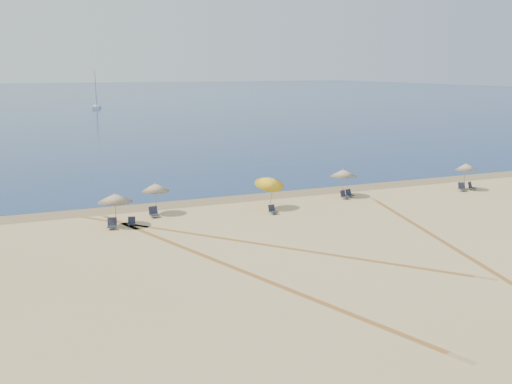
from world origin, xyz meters
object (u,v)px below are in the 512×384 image
Objects in this scene: umbrella_4 at (343,173)px; chair_9 at (471,186)px; umbrella_3 at (270,181)px; chair_8 at (462,187)px; chair_7 at (349,194)px; chair_3 at (132,222)px; umbrella_5 at (466,167)px; sailboat_1 at (96,97)px; umbrella_1 at (115,198)px; chair_6 at (344,195)px; chair_5 at (273,210)px; chair_2 at (112,224)px; umbrella_2 at (155,187)px; chair_4 at (154,213)px.

chair_9 is (11.64, -1.96, -1.66)m from umbrella_4.
chair_8 is at bearing -1.40° from umbrella_3.
chair_3 is at bearing 174.35° from chair_7.
sailboat_1 reaches higher than umbrella_5.
chair_8 is (-0.54, -0.35, -1.69)m from umbrella_5.
umbrella_1 is at bearing -177.97° from umbrella_3.
umbrella_1 reaches higher than chair_3.
chair_6 is 118.32m from sailboat_1.
chair_9 reaches higher than chair_5.
chair_2 is 0.08× the size of sailboat_1.
umbrella_5 is at bearing -4.03° from umbrella_2.
chair_4 is 0.08× the size of sailboat_1.
umbrella_1 is 11.33m from umbrella_3.
umbrella_2 is 2.75× the size of chair_8.
chair_2 is 0.97× the size of chair_8.
chair_3 is at bearing -172.41° from umbrella_4.
chair_8 is (18.17, 0.96, 0.03)m from chair_5.
chair_2 is 29.45m from chair_8.
sailboat_1 is (11.82, 117.32, 0.95)m from umbrella_2.
umbrella_1 is 120.44m from sailboat_1.
chair_5 is (10.93, -0.99, -1.64)m from umbrella_1.
umbrella_3 is 3.26× the size of chair_8.
chair_7 is at bearing 9.28° from umbrella_3.
umbrella_1 is 18.71m from umbrella_4.
umbrella_2 reaches higher than chair_3.
chair_6 is 1.02× the size of chair_9.
sailboat_1 is (-14.61, 119.18, 0.90)m from umbrella_5.
chair_9 is 120.37m from sailboat_1.
chair_3 is 120.63m from sailboat_1.
chair_8 reaches higher than chair_3.
chair_8 is (29.45, 0.54, 0.00)m from chair_2.
umbrella_4 is at bearing -175.23° from chair_8.
umbrella_4 is at bearing 25.10° from chair_3.
chair_2 reaches higher than chair_5.
chair_6 is 0.98× the size of chair_8.
chair_8 is at bearing -27.89° from chair_6.
chair_2 is 1.12× the size of chair_5.
umbrella_1 is at bearing 156.80° from chair_9.
chair_8 is at bearing -0.06° from umbrella_1.
umbrella_3 is 2.33m from chair_5.
umbrella_5 is at bearing -0.27° from umbrella_3.
chair_3 is at bearing 25.22° from chair_2.
umbrella_5 is at bearing 14.53° from chair_2.
chair_5 is at bearing -173.56° from chair_7.
chair_3 is 0.82× the size of chair_8.
chair_5 is at bearing -21.33° from chair_4.
chair_5 is 1.02× the size of chair_7.
chair_4 is (-26.79, 1.07, -1.68)m from umbrella_5.
umbrella_1 is 3.30× the size of chair_3.
umbrella_5 is at bearing 0.61° from umbrella_1.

